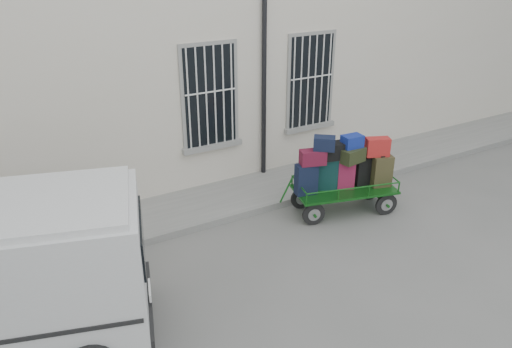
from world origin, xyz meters
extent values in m
plane|color=#62635E|center=(0.00, 0.00, 0.00)|extent=(80.00, 80.00, 0.00)
cube|color=beige|center=(0.00, 5.50, 3.00)|extent=(24.00, 5.00, 6.00)
cylinder|color=black|center=(0.95, 2.92, 2.80)|extent=(0.11, 0.11, 5.60)
cube|color=black|center=(-0.40, 2.98, 2.25)|extent=(1.20, 0.08, 2.20)
cube|color=gray|center=(-0.40, 2.96, 1.09)|extent=(1.45, 0.22, 0.12)
cube|color=black|center=(2.30, 2.98, 2.25)|extent=(1.20, 0.08, 2.20)
cube|color=gray|center=(2.30, 2.96, 1.09)|extent=(1.45, 0.22, 0.12)
cube|color=slate|center=(0.00, 2.20, 0.07)|extent=(24.00, 1.70, 0.15)
cylinder|color=black|center=(0.67, 0.42, 0.24)|extent=(0.48, 0.18, 0.48)
cylinder|color=gray|center=(0.67, 0.42, 0.24)|extent=(0.28, 0.15, 0.27)
cylinder|color=black|center=(0.85, 1.13, 0.24)|extent=(0.48, 0.18, 0.48)
cylinder|color=gray|center=(0.85, 1.13, 0.24)|extent=(0.28, 0.15, 0.27)
cylinder|color=black|center=(2.26, 0.00, 0.24)|extent=(0.48, 0.18, 0.48)
cylinder|color=gray|center=(2.26, 0.00, 0.24)|extent=(0.28, 0.15, 0.27)
cylinder|color=black|center=(2.44, 0.71, 0.24)|extent=(0.48, 0.18, 0.48)
cylinder|color=gray|center=(2.44, 0.71, 0.24)|extent=(0.28, 0.15, 0.27)
cube|color=#135316|center=(1.55, 0.56, 0.53)|extent=(2.31, 1.48, 0.05)
cylinder|color=#135316|center=(0.29, 0.90, 0.68)|extent=(0.28, 0.11, 0.54)
cube|color=black|center=(0.70, 0.78, 0.88)|extent=(0.48, 0.32, 0.65)
cube|color=black|center=(0.70, 0.78, 1.23)|extent=(0.20, 0.16, 0.03)
cube|color=#0B2B26|center=(1.23, 0.74, 0.90)|extent=(0.51, 0.40, 0.69)
cube|color=black|center=(1.23, 0.74, 1.26)|extent=(0.20, 0.15, 0.03)
cube|color=maroon|center=(1.56, 0.59, 0.90)|extent=(0.42, 0.34, 0.69)
cube|color=black|center=(1.56, 0.59, 1.26)|extent=(0.17, 0.15, 0.03)
cube|color=black|center=(2.05, 0.55, 0.87)|extent=(0.45, 0.29, 0.62)
cube|color=black|center=(2.05, 0.55, 1.20)|extent=(0.19, 0.15, 0.03)
cube|color=#323119|center=(2.31, 0.29, 0.90)|extent=(0.47, 0.37, 0.68)
cube|color=black|center=(2.31, 0.29, 1.25)|extent=(0.19, 0.17, 0.03)
cube|color=#581127|center=(0.81, 0.74, 1.36)|extent=(0.57, 0.42, 0.30)
cube|color=black|center=(1.31, 0.71, 1.41)|extent=(0.60, 0.44, 0.34)
cube|color=black|center=(1.63, 0.48, 1.33)|extent=(0.56, 0.37, 0.29)
cube|color=maroon|center=(2.21, 0.39, 1.43)|extent=(0.55, 0.41, 0.39)
cube|color=black|center=(1.03, 0.67, 1.65)|extent=(0.51, 0.49, 0.27)
cube|color=navy|center=(1.66, 0.57, 1.60)|extent=(0.43, 0.31, 0.26)
cube|color=black|center=(-3.25, -0.84, 1.60)|extent=(0.44, 1.37, 0.56)
cube|color=black|center=(-3.26, -0.83, 0.43)|extent=(0.63, 1.82, 0.22)
cube|color=white|center=(-3.22, -0.85, 0.67)|extent=(0.15, 0.42, 0.12)
cylinder|color=black|center=(-3.72, 0.27, 0.34)|extent=(0.72, 0.41, 0.69)
camera|label=1|loc=(-4.82, -6.75, 5.24)|focal=35.00mm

